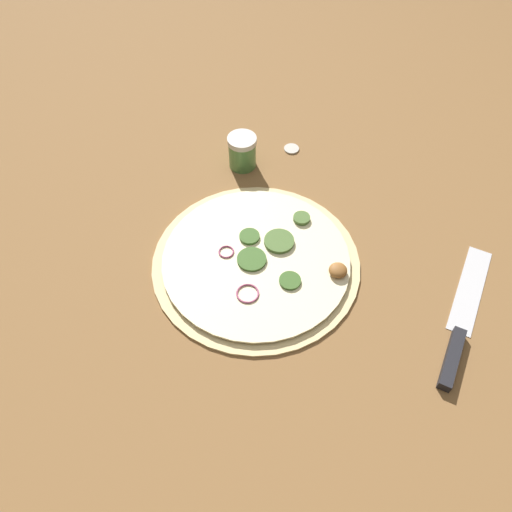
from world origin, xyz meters
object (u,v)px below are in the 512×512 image
Objects in this scene: pizza at (257,260)px; knife at (458,334)px; spice_jar at (242,152)px; loose_cap at (292,148)px.

pizza is 1.38× the size of knife.
spice_jar is 2.21× the size of loose_cap.
spice_jar is (0.54, 0.09, 0.03)m from knife.
pizza reaches higher than loose_cap.
knife is 0.55m from spice_jar.
pizza is at bearing 154.60° from spice_jar.
spice_jar is at bearing 82.89° from loose_cap.
pizza is 0.36m from knife.
pizza is 11.48× the size of loose_cap.
knife is at bearing -146.55° from pizza.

